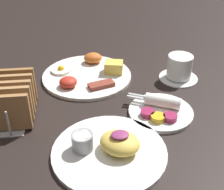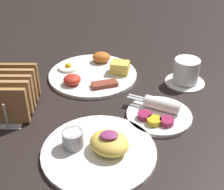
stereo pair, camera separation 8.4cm
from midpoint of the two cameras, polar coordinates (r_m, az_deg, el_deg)
The scene contains 6 objects.
ground_plane at distance 0.82m, azimuth -6.10°, elevation -4.03°, with size 3.00×3.00×0.00m, color black.
plate_breakfast at distance 0.99m, azimuth -6.89°, elevation 3.78°, with size 0.28×0.28×0.05m.
plate_condiments at distance 0.82m, azimuth 6.02°, elevation -2.87°, with size 0.17×0.17×0.04m.
plate_foreground at distance 0.70m, azimuth -3.97°, elevation -9.86°, with size 0.26×0.26×0.06m.
toast_rack at distance 0.84m, azimuth -20.38°, elevation -0.90°, with size 0.10×0.18×0.10m.
coffee_cup at distance 0.97m, azimuth 9.82°, elevation 4.76°, with size 0.12×0.12×0.08m.
Camera 1 is at (-0.03, -0.65, 0.49)m, focal length 50.00 mm.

